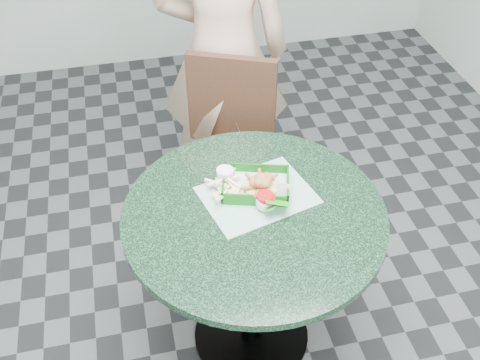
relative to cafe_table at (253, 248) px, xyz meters
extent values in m
cube|color=#303335|center=(0.00, 0.00, -0.58)|extent=(4.00, 5.00, 0.02)
cylinder|color=black|center=(0.00, 0.00, -0.57)|extent=(0.49, 0.49, 0.02)
cylinder|color=black|center=(0.00, 0.00, -0.20)|extent=(0.09, 0.09, 0.70)
cylinder|color=black|center=(0.00, 0.00, 0.15)|extent=(0.93, 0.93, 0.03)
cube|color=#503122|center=(0.09, 0.60, -0.13)|extent=(0.41, 0.41, 0.04)
cube|color=#503122|center=(0.09, 0.79, 0.12)|extent=(0.41, 0.04, 0.46)
cube|color=#503122|center=(-0.08, 0.42, -0.37)|extent=(0.04, 0.04, 0.43)
cube|color=#503122|center=(0.27, 0.42, -0.37)|extent=(0.04, 0.04, 0.43)
cube|color=#503122|center=(-0.08, 0.78, -0.37)|extent=(0.04, 0.04, 0.43)
cube|color=#503122|center=(0.27, 0.78, -0.37)|extent=(0.04, 0.04, 0.43)
imported|color=#D5B091|center=(0.09, 0.96, 0.39)|extent=(0.79, 0.60, 1.95)
cube|color=#89C0AF|center=(0.03, 0.08, 0.17)|extent=(0.44, 0.37, 0.00)
cube|color=#09590C|center=(0.03, 0.11, 0.18)|extent=(0.24, 0.17, 0.01)
cube|color=silver|center=(0.03, 0.11, 0.18)|extent=(0.22, 0.16, 0.00)
cube|color=#09590C|center=(0.03, 0.19, 0.20)|extent=(0.24, 0.01, 0.04)
cube|color=#09590C|center=(0.03, 0.02, 0.20)|extent=(0.24, 0.01, 0.04)
cube|color=#09590C|center=(0.15, 0.11, 0.20)|extent=(0.01, 0.17, 0.04)
cube|color=#09590C|center=(-0.08, 0.11, 0.20)|extent=(0.01, 0.17, 0.04)
cylinder|color=tan|center=(0.05, 0.09, 0.20)|extent=(0.13, 0.13, 0.02)
cylinder|color=white|center=(-0.08, 0.14, 0.22)|extent=(0.06, 0.06, 0.03)
cylinder|color=white|center=(-0.08, 0.14, 0.24)|extent=(0.05, 0.05, 0.00)
cylinder|color=silver|center=(0.07, 0.02, 0.20)|extent=(0.07, 0.07, 0.02)
torus|color=white|center=(0.07, 0.02, 0.21)|extent=(0.06, 0.06, 0.01)
cylinder|color=#B70C10|center=(0.07, 0.02, 0.22)|extent=(0.06, 0.06, 0.01)
camera|label=1|loc=(-0.36, -1.33, 1.58)|focal=42.00mm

